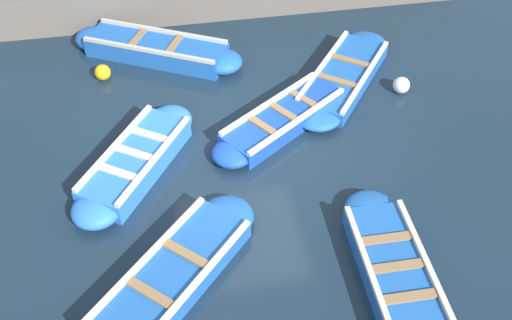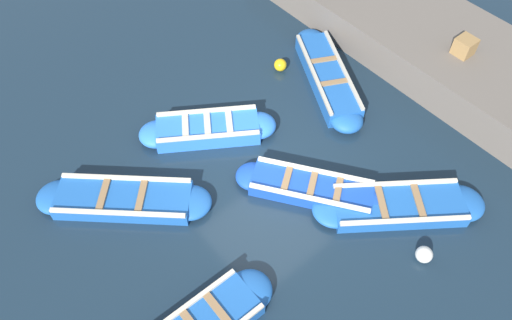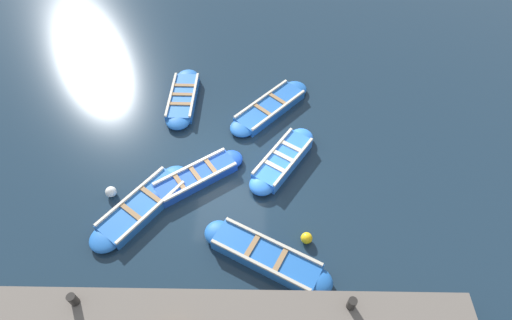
% 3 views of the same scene
% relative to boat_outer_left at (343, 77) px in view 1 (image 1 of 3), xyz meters
% --- Properties ---
extents(ground_plane, '(120.00, 120.00, 0.00)m').
position_rel_boat_outer_left_xyz_m(ground_plane, '(-1.54, 2.37, -0.15)').
color(ground_plane, '#162838').
extents(boat_outer_left, '(3.38, 2.85, 0.36)m').
position_rel_boat_outer_left_xyz_m(boat_outer_left, '(0.00, 0.00, 0.00)').
color(boat_outer_left, '#1E59AD').
rests_on(boat_outer_left, ground).
extents(boat_alongside, '(2.49, 3.10, 0.37)m').
position_rel_boat_outer_left_xyz_m(boat_alongside, '(-1.07, 1.45, 0.01)').
color(boat_alongside, '#1947B7').
rests_on(boat_alongside, ground).
extents(boat_stern_in, '(3.24, 0.94, 0.38)m').
position_rel_boat_outer_left_xyz_m(boat_stern_in, '(-4.67, 0.58, 0.01)').
color(boat_stern_in, '#1E59AD').
rests_on(boat_stern_in, ground).
extents(boat_end_of_row, '(3.25, 3.11, 0.36)m').
position_rel_boat_outer_left_xyz_m(boat_end_of_row, '(-4.21, 3.75, 0.00)').
color(boat_end_of_row, '#1E59AD').
rests_on(boat_end_of_row, ground).
extents(boat_centre, '(3.05, 2.39, 0.44)m').
position_rel_boat_outer_left_xyz_m(boat_centre, '(-1.76, 4.13, 0.04)').
color(boat_centre, blue).
rests_on(boat_centre, ground).
extents(boat_inner_gap, '(2.40, 3.66, 0.45)m').
position_rel_boat_outer_left_xyz_m(boat_inner_gap, '(1.55, 3.60, 0.05)').
color(boat_inner_gap, '#1E59AD').
rests_on(boat_inner_gap, ground).
extents(buoy_orange_near, '(0.33, 0.33, 0.33)m').
position_rel_boat_outer_left_xyz_m(buoy_orange_near, '(-0.48, -1.03, 0.02)').
color(buoy_orange_near, silver).
rests_on(buoy_orange_near, ground).
extents(buoy_yellow_far, '(0.32, 0.32, 0.32)m').
position_rel_boat_outer_left_xyz_m(buoy_yellow_far, '(0.98, 4.71, 0.01)').
color(buoy_yellow_far, '#EAB214').
rests_on(buoy_yellow_far, ground).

